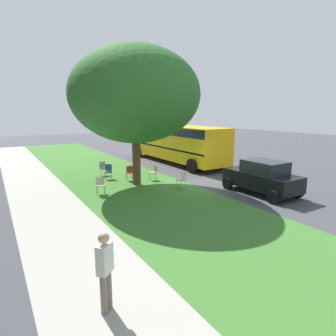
# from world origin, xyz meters

# --- Properties ---
(ground) EXTENTS (80.00, 80.00, 0.00)m
(ground) POSITION_xyz_m (0.00, 0.00, 0.00)
(ground) COLOR #424247
(grass_verge) EXTENTS (48.00, 6.00, 0.01)m
(grass_verge) POSITION_xyz_m (0.00, 3.20, 0.00)
(grass_verge) COLOR #3D752D
(grass_verge) RESTS_ON ground
(sidewalk_strip) EXTENTS (48.00, 2.80, 0.01)m
(sidewalk_strip) POSITION_xyz_m (0.00, 7.60, 0.00)
(sidewalk_strip) COLOR #ADA89E
(sidewalk_strip) RESTS_ON ground
(street_tree) EXTENTS (6.77, 6.77, 7.30)m
(street_tree) POSITION_xyz_m (1.62, 2.77, 4.79)
(street_tree) COLOR brown
(street_tree) RESTS_ON ground
(chair_0) EXTENTS (0.48, 0.49, 0.88)m
(chair_0) POSITION_xyz_m (2.05, 1.47, 0.52)
(chair_0) COLOR olive
(chair_0) RESTS_ON ground
(chair_1) EXTENTS (0.56, 0.55, 0.88)m
(chair_1) POSITION_xyz_m (-0.37, 1.12, 0.52)
(chair_1) COLOR beige
(chair_1) RESTS_ON ground
(chair_2) EXTENTS (0.56, 0.56, 0.88)m
(chair_2) POSITION_xyz_m (3.70, 3.64, 0.52)
(chair_2) COLOR #335184
(chair_2) RESTS_ON ground
(chair_3) EXTENTS (0.55, 0.55, 0.88)m
(chair_3) POSITION_xyz_m (0.83, 5.09, 0.52)
(chair_3) COLOR beige
(chair_3) RESTS_ON ground
(chair_4) EXTENTS (0.55, 0.56, 0.88)m
(chair_4) POSITION_xyz_m (3.53, 2.18, 0.52)
(chair_4) COLOR olive
(chair_4) RESTS_ON ground
(chair_5) EXTENTS (0.48, 0.47, 0.88)m
(chair_5) POSITION_xyz_m (4.81, 3.56, 0.52)
(chair_5) COLOR #ADA393
(chair_5) RESTS_ON ground
(chair_6) EXTENTS (0.53, 0.53, 0.88)m
(chair_6) POSITION_xyz_m (2.66, 2.72, 0.52)
(chair_6) COLOR #B7332D
(chair_6) RESTS_ON ground
(parked_car) EXTENTS (3.70, 1.92, 1.65)m
(parked_car) POSITION_xyz_m (-3.20, -1.63, 0.84)
(parked_car) COLOR black
(parked_car) RESTS_ON ground
(school_bus) EXTENTS (10.40, 2.80, 2.88)m
(school_bus) POSITION_xyz_m (6.36, -2.83, 1.76)
(school_bus) COLOR yellow
(school_bus) RESTS_ON ground
(pedestrian_0) EXTENTS (0.39, 0.40, 1.69)m
(pedestrian_0) POSITION_xyz_m (-7.24, 7.72, 0.93)
(pedestrian_0) COLOR #726659
(pedestrian_0) RESTS_ON ground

